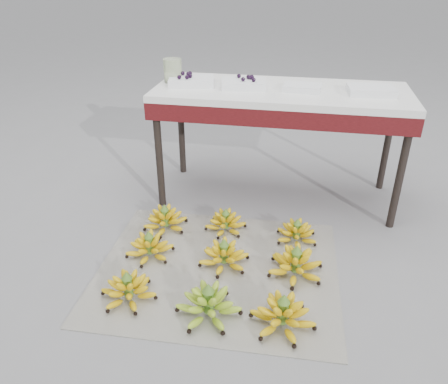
% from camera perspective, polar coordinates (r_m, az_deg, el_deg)
% --- Properties ---
extents(ground, '(60.00, 60.00, 0.00)m').
position_cam_1_polar(ground, '(2.31, 1.45, -10.85)').
color(ground, gray).
rests_on(ground, ground).
extents(newspaper_mat, '(1.28, 1.09, 0.01)m').
position_cam_1_polar(newspaper_mat, '(2.35, -0.80, -10.05)').
color(newspaper_mat, beige).
rests_on(newspaper_mat, ground).
extents(bunch_front_left, '(0.33, 0.33, 0.16)m').
position_cam_1_polar(bunch_front_left, '(2.18, -12.38, -12.34)').
color(bunch_front_left, '#DDBD05').
rests_on(bunch_front_left, newspaper_mat).
extents(bunch_front_center, '(0.39, 0.39, 0.18)m').
position_cam_1_polar(bunch_front_center, '(2.05, -2.03, -14.46)').
color(bunch_front_center, '#71A91D').
rests_on(bunch_front_center, newspaper_mat).
extents(bunch_front_right, '(0.35, 0.35, 0.18)m').
position_cam_1_polar(bunch_front_right, '(2.02, 7.68, -15.62)').
color(bunch_front_right, '#DDBD05').
rests_on(bunch_front_right, newspaper_mat).
extents(bunch_mid_left, '(0.30, 0.30, 0.16)m').
position_cam_1_polar(bunch_mid_left, '(2.44, -9.67, -7.11)').
color(bunch_mid_left, '#DDBD05').
rests_on(bunch_mid_left, newspaper_mat).
extents(bunch_mid_center, '(0.31, 0.31, 0.17)m').
position_cam_1_polar(bunch_mid_center, '(2.34, 0.01, -8.32)').
color(bunch_mid_center, '#DDBD05').
rests_on(bunch_mid_center, newspaper_mat).
extents(bunch_mid_right, '(0.39, 0.39, 0.18)m').
position_cam_1_polar(bunch_mid_right, '(2.31, 9.34, -9.30)').
color(bunch_mid_right, '#DDBD05').
rests_on(bunch_mid_right, newspaper_mat).
extents(bunch_back_left, '(0.30, 0.30, 0.16)m').
position_cam_1_polar(bunch_back_left, '(2.66, -7.67, -3.62)').
color(bunch_back_left, '#DDBD05').
rests_on(bunch_back_left, newspaper_mat).
extents(bunch_back_center, '(0.25, 0.25, 0.15)m').
position_cam_1_polar(bunch_back_center, '(2.62, 0.23, -4.03)').
color(bunch_back_center, '#DDBD05').
rests_on(bunch_back_center, newspaper_mat).
extents(bunch_back_right, '(0.27, 0.27, 0.15)m').
position_cam_1_polar(bunch_back_right, '(2.56, 9.46, -5.32)').
color(bunch_back_right, '#DDBD05').
rests_on(bunch_back_right, newspaper_mat).
extents(vendor_table, '(1.56, 0.62, 0.75)m').
position_cam_1_polar(vendor_table, '(2.80, 7.40, 11.54)').
color(vendor_table, black).
rests_on(vendor_table, ground).
extents(tray_far_left, '(0.31, 0.25, 0.07)m').
position_cam_1_polar(tray_far_left, '(2.85, -4.28, 14.30)').
color(tray_far_left, silver).
rests_on(tray_far_left, vendor_table).
extents(tray_left, '(0.30, 0.23, 0.07)m').
position_cam_1_polar(tray_left, '(2.78, 2.63, 13.97)').
color(tray_left, silver).
rests_on(tray_left, vendor_table).
extents(tray_right, '(0.24, 0.18, 0.04)m').
position_cam_1_polar(tray_right, '(2.75, 10.21, 13.29)').
color(tray_right, silver).
rests_on(tray_right, vendor_table).
extents(tray_far_right, '(0.28, 0.21, 0.04)m').
position_cam_1_polar(tray_far_right, '(2.77, 18.64, 12.48)').
color(tray_far_right, silver).
rests_on(tray_far_right, vendor_table).
extents(glass_jar, '(0.15, 0.15, 0.15)m').
position_cam_1_polar(glass_jar, '(2.91, -6.71, 15.49)').
color(glass_jar, '#E4F4C2').
rests_on(glass_jar, vendor_table).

